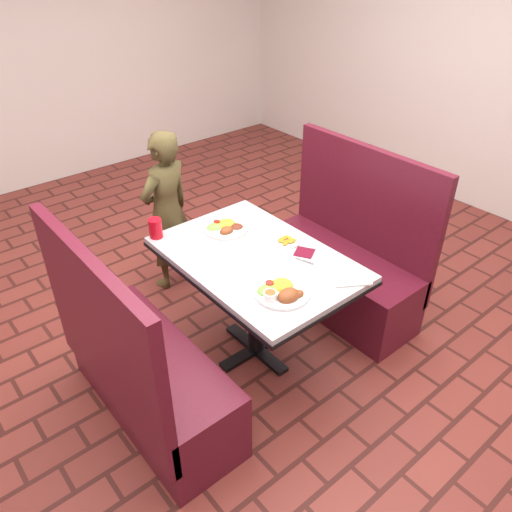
{
  "coord_description": "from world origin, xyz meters",
  "views": [
    {
      "loc": [
        -1.55,
        -1.86,
        2.34
      ],
      "look_at": [
        0.0,
        0.0,
        0.75
      ],
      "focal_mm": 35.0,
      "sensor_mm": 36.0,
      "label": 1
    }
  ],
  "objects_px": {
    "booth_bench_right": "(342,266)",
    "red_tumbler": "(156,228)",
    "booth_bench_left": "(143,372)",
    "far_dinner_plate": "(225,226)",
    "plantain_plate": "(286,241)",
    "dining_table": "(256,270)",
    "near_dinner_plate": "(282,290)",
    "diner_person": "(167,212)"
  },
  "relations": [
    {
      "from": "red_tumbler",
      "to": "booth_bench_left",
      "type": "bearing_deg",
      "value": -129.65
    },
    {
      "from": "plantain_plate",
      "to": "near_dinner_plate",
      "type": "bearing_deg",
      "value": -135.14
    },
    {
      "from": "near_dinner_plate",
      "to": "plantain_plate",
      "type": "relative_size",
      "value": 1.77
    },
    {
      "from": "dining_table",
      "to": "booth_bench_right",
      "type": "height_order",
      "value": "booth_bench_right"
    },
    {
      "from": "dining_table",
      "to": "near_dinner_plate",
      "type": "height_order",
      "value": "near_dinner_plate"
    },
    {
      "from": "dining_table",
      "to": "far_dinner_plate",
      "type": "relative_size",
      "value": 4.41
    },
    {
      "from": "booth_bench_right",
      "to": "diner_person",
      "type": "height_order",
      "value": "diner_person"
    },
    {
      "from": "far_dinner_plate",
      "to": "booth_bench_left",
      "type": "bearing_deg",
      "value": -156.92
    },
    {
      "from": "booth_bench_right",
      "to": "far_dinner_plate",
      "type": "distance_m",
      "value": 0.94
    },
    {
      "from": "dining_table",
      "to": "booth_bench_left",
      "type": "xyz_separation_m",
      "value": [
        -0.8,
        0.0,
        -0.32
      ]
    },
    {
      "from": "booth_bench_left",
      "to": "booth_bench_right",
      "type": "distance_m",
      "value": 1.6
    },
    {
      "from": "booth_bench_right",
      "to": "far_dinner_plate",
      "type": "bearing_deg",
      "value": 154.29
    },
    {
      "from": "diner_person",
      "to": "red_tumbler",
      "type": "relative_size",
      "value": 9.99
    },
    {
      "from": "diner_person",
      "to": "far_dinner_plate",
      "type": "xyz_separation_m",
      "value": [
        0.04,
        -0.67,
        0.16
      ]
    },
    {
      "from": "dining_table",
      "to": "booth_bench_right",
      "type": "bearing_deg",
      "value": 0.0
    },
    {
      "from": "booth_bench_right",
      "to": "red_tumbler",
      "type": "xyz_separation_m",
      "value": [
        -1.13,
        0.56,
        0.48
      ]
    },
    {
      "from": "booth_bench_right",
      "to": "red_tumbler",
      "type": "relative_size",
      "value": 9.79
    },
    {
      "from": "booth_bench_right",
      "to": "diner_person",
      "type": "relative_size",
      "value": 0.98
    },
    {
      "from": "diner_person",
      "to": "near_dinner_plate",
      "type": "height_order",
      "value": "diner_person"
    },
    {
      "from": "near_dinner_plate",
      "to": "plantain_plate",
      "type": "xyz_separation_m",
      "value": [
        0.37,
        0.37,
        -0.02
      ]
    },
    {
      "from": "far_dinner_plate",
      "to": "plantain_plate",
      "type": "xyz_separation_m",
      "value": [
        0.19,
        -0.36,
        -0.01
      ]
    },
    {
      "from": "diner_person",
      "to": "plantain_plate",
      "type": "bearing_deg",
      "value": 88.94
    },
    {
      "from": "far_dinner_plate",
      "to": "diner_person",
      "type": "bearing_deg",
      "value": 93.55
    },
    {
      "from": "booth_bench_left",
      "to": "far_dinner_plate",
      "type": "relative_size",
      "value": 4.36
    },
    {
      "from": "dining_table",
      "to": "near_dinner_plate",
      "type": "xyz_separation_m",
      "value": [
        -0.13,
        -0.37,
        0.13
      ]
    },
    {
      "from": "booth_bench_left",
      "to": "plantain_plate",
      "type": "relative_size",
      "value": 7.24
    },
    {
      "from": "diner_person",
      "to": "near_dinner_plate",
      "type": "relative_size",
      "value": 4.17
    },
    {
      "from": "booth_bench_right",
      "to": "dining_table",
      "type": "bearing_deg",
      "value": 180.0
    },
    {
      "from": "booth_bench_right",
      "to": "diner_person",
      "type": "xyz_separation_m",
      "value": [
        -0.79,
        1.03,
        0.28
      ]
    },
    {
      "from": "dining_table",
      "to": "plantain_plate",
      "type": "distance_m",
      "value": 0.26
    },
    {
      "from": "booth_bench_left",
      "to": "red_tumbler",
      "type": "distance_m",
      "value": 0.87
    },
    {
      "from": "plantain_plate",
      "to": "red_tumbler",
      "type": "xyz_separation_m",
      "value": [
        -0.57,
        0.56,
        0.05
      ]
    },
    {
      "from": "dining_table",
      "to": "diner_person",
      "type": "height_order",
      "value": "diner_person"
    },
    {
      "from": "near_dinner_plate",
      "to": "booth_bench_left",
      "type": "bearing_deg",
      "value": 151.21
    },
    {
      "from": "red_tumbler",
      "to": "far_dinner_plate",
      "type": "bearing_deg",
      "value": -27.41
    },
    {
      "from": "booth_bench_right",
      "to": "plantain_plate",
      "type": "height_order",
      "value": "booth_bench_right"
    },
    {
      "from": "near_dinner_plate",
      "to": "red_tumbler",
      "type": "relative_size",
      "value": 2.4
    },
    {
      "from": "booth_bench_left",
      "to": "near_dinner_plate",
      "type": "height_order",
      "value": "booth_bench_left"
    },
    {
      "from": "diner_person",
      "to": "near_dinner_plate",
      "type": "distance_m",
      "value": 1.41
    },
    {
      "from": "booth_bench_left",
      "to": "near_dinner_plate",
      "type": "bearing_deg",
      "value": -28.79
    },
    {
      "from": "booth_bench_right",
      "to": "far_dinner_plate",
      "type": "xyz_separation_m",
      "value": [
        -0.75,
        0.36,
        0.45
      ]
    },
    {
      "from": "far_dinner_plate",
      "to": "plantain_plate",
      "type": "height_order",
      "value": "far_dinner_plate"
    }
  ]
}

